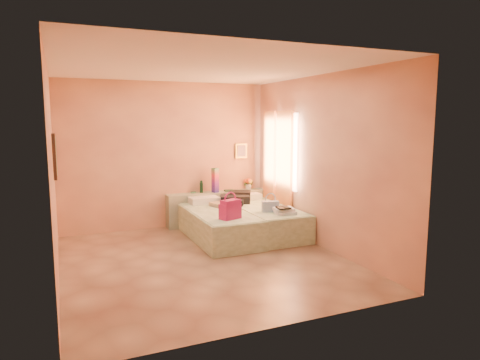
# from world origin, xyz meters

# --- Properties ---
(ground) EXTENTS (4.50, 4.50, 0.00)m
(ground) POSITION_xyz_m (0.00, 0.00, 0.00)
(ground) COLOR tan
(ground) RESTS_ON ground
(room_walls) EXTENTS (4.02, 4.51, 2.81)m
(room_walls) POSITION_xyz_m (0.21, 0.57, 1.79)
(room_walls) COLOR #EDB17E
(room_walls) RESTS_ON ground
(headboard_ledge) EXTENTS (2.05, 0.30, 0.65)m
(headboard_ledge) POSITION_xyz_m (0.98, 2.10, 0.33)
(headboard_ledge) COLOR #949E81
(headboard_ledge) RESTS_ON ground
(bed_left) EXTENTS (0.90, 2.00, 0.50)m
(bed_left) POSITION_xyz_m (0.60, 1.01, 0.25)
(bed_left) COLOR #CCEABC
(bed_left) RESTS_ON ground
(bed_right) EXTENTS (0.90, 2.00, 0.50)m
(bed_right) POSITION_xyz_m (1.50, 1.05, 0.25)
(bed_right) COLOR #CCEABC
(bed_right) RESTS_ON ground
(water_bottle) EXTENTS (0.07, 0.07, 0.23)m
(water_bottle) POSITION_xyz_m (0.66, 2.14, 0.76)
(water_bottle) COLOR #143925
(water_bottle) RESTS_ON headboard_ledge
(rainbow_box) EXTENTS (0.14, 0.14, 0.49)m
(rainbow_box) POSITION_xyz_m (0.92, 2.05, 0.89)
(rainbow_box) COLOR #AE1558
(rainbow_box) RESTS_ON headboard_ledge
(small_dish) EXTENTS (0.14, 0.14, 0.03)m
(small_dish) POSITION_xyz_m (0.49, 2.15, 0.66)
(small_dish) COLOR #498657
(small_dish) RESTS_ON headboard_ledge
(green_book) EXTENTS (0.20, 0.15, 0.03)m
(green_book) POSITION_xyz_m (1.22, 2.07, 0.67)
(green_book) COLOR #26472E
(green_book) RESTS_ON headboard_ledge
(flower_vase) EXTENTS (0.27, 0.27, 0.27)m
(flower_vase) POSITION_xyz_m (1.70, 2.18, 0.78)
(flower_vase) COLOR silver
(flower_vase) RESTS_ON headboard_ledge
(magenta_handbag) EXTENTS (0.38, 0.30, 0.31)m
(magenta_handbag) POSITION_xyz_m (0.58, 0.40, 0.66)
(magenta_handbag) COLOR #AE1558
(magenta_handbag) RESTS_ON bed_left
(khaki_garment) EXTENTS (0.47, 0.41, 0.07)m
(khaki_garment) POSITION_xyz_m (0.83, 1.43, 0.53)
(khaki_garment) COLOR tan
(khaki_garment) RESTS_ON bed_left
(clothes_pile) EXTENTS (0.77, 0.77, 0.18)m
(clothes_pile) POSITION_xyz_m (1.22, 1.64, 0.59)
(clothes_pile) COLOR black
(clothes_pile) RESTS_ON bed_right
(blue_handbag) EXTENTS (0.31, 0.19, 0.19)m
(blue_handbag) POSITION_xyz_m (1.42, 0.63, 0.59)
(blue_handbag) COLOR #3C5E91
(blue_handbag) RESTS_ON bed_right
(towel_stack) EXTENTS (0.41, 0.38, 0.10)m
(towel_stack) POSITION_xyz_m (1.58, 0.40, 0.55)
(towel_stack) COLOR white
(towel_stack) RESTS_ON bed_right
(sandal_pair) EXTENTS (0.22, 0.27, 0.03)m
(sandal_pair) POSITION_xyz_m (1.52, 0.35, 0.61)
(sandal_pair) COLOR black
(sandal_pair) RESTS_ON towel_stack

